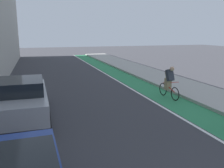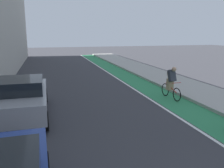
% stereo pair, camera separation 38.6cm
% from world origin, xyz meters
% --- Properties ---
extents(ground_plane, '(79.90, 79.90, 0.00)m').
position_xyz_m(ground_plane, '(0.00, 14.16, 0.00)').
color(ground_plane, '#38383D').
extents(bike_lane_paint, '(1.60, 36.32, 0.00)m').
position_xyz_m(bike_lane_paint, '(3.48, 16.16, 0.00)').
color(bike_lane_paint, '#2D8451').
rests_on(bike_lane_paint, ground).
extents(lane_divider_stripe, '(0.12, 36.32, 0.00)m').
position_xyz_m(lane_divider_stripe, '(2.58, 16.16, 0.00)').
color(lane_divider_stripe, white).
rests_on(lane_divider_stripe, ground).
extents(sidewalk_right, '(2.86, 36.32, 0.14)m').
position_xyz_m(sidewalk_right, '(5.71, 16.16, 0.07)').
color(sidewalk_right, '#A8A59E').
rests_on(sidewalk_right, ground).
extents(parked_sedan_silver, '(1.93, 4.54, 1.53)m').
position_xyz_m(parked_sedan_silver, '(-3.23, 9.38, 0.79)').
color(parked_sedan_silver, '#9EA0A8').
rests_on(parked_sedan_silver, ground).
extents(cyclist_mid, '(0.48, 1.70, 1.61)m').
position_xyz_m(cyclist_mid, '(3.62, 10.23, 0.85)').
color(cyclist_mid, black).
rests_on(cyclist_mid, ground).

